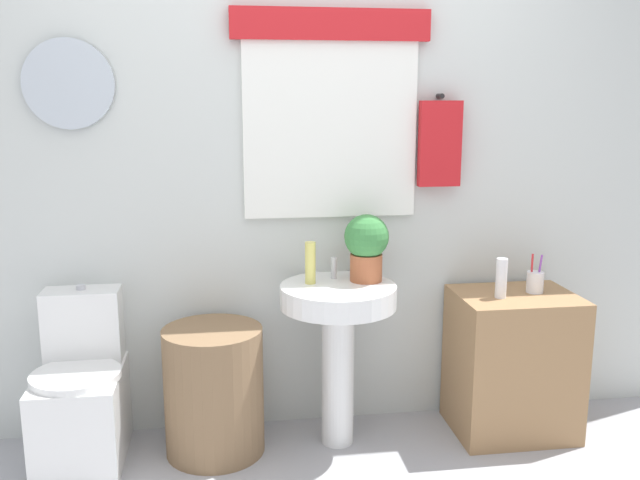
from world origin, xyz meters
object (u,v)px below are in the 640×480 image
at_px(wooden_cabinet, 512,363).
at_px(soap_bottle, 310,263).
at_px(toilet, 82,396).
at_px(potted_plant, 366,244).
at_px(lotion_bottle, 501,278).
at_px(pedestal_sink, 338,324).
at_px(toothbrush_cup, 535,282).
at_px(laundry_hamper, 214,391).

distance_m(wooden_cabinet, soap_bottle, 1.10).
xyz_separation_m(toilet, potted_plant, (1.29, 0.03, 0.64)).
xyz_separation_m(soap_bottle, lotion_bottle, (0.87, -0.09, -0.08)).
xyz_separation_m(pedestal_sink, soap_bottle, (-0.12, 0.05, 0.28)).
distance_m(potted_plant, toothbrush_cup, 0.83).
bearing_deg(soap_bottle, pedestal_sink, -22.62).
distance_m(lotion_bottle, toothbrush_cup, 0.21).
relative_size(wooden_cabinet, toothbrush_cup, 3.71).
height_order(toilet, pedestal_sink, same).
bearing_deg(toilet, pedestal_sink, -1.63).
relative_size(soap_bottle, toothbrush_cup, 1.04).
relative_size(pedestal_sink, wooden_cabinet, 1.11).
xyz_separation_m(toilet, laundry_hamper, (0.58, -0.03, 0.00)).
bearing_deg(pedestal_sink, toothbrush_cup, 1.22).
relative_size(toilet, lotion_bottle, 4.12).
bearing_deg(toilet, soap_bottle, 0.97).
bearing_deg(toothbrush_cup, toilet, 179.66).
xyz_separation_m(wooden_cabinet, toothbrush_cup, (0.10, 0.02, 0.40)).
relative_size(laundry_hamper, toothbrush_cup, 3.16).
height_order(soap_bottle, toothbrush_cup, soap_bottle).
bearing_deg(lotion_bottle, potted_plant, 170.75).
distance_m(pedestal_sink, lotion_bottle, 0.78).
bearing_deg(toilet, potted_plant, 1.22).
xyz_separation_m(toilet, pedestal_sink, (1.15, -0.03, 0.29)).
height_order(laundry_hamper, toothbrush_cup, toothbrush_cup).
relative_size(laundry_hamper, pedestal_sink, 0.77).
xyz_separation_m(laundry_hamper, wooden_cabinet, (1.42, 0.00, 0.05)).
bearing_deg(pedestal_sink, soap_bottle, 157.38).
bearing_deg(lotion_bottle, toilet, 177.82).
bearing_deg(lotion_bottle, toothbrush_cup, 17.11).
relative_size(potted_plant, toothbrush_cup, 1.67).
distance_m(laundry_hamper, potted_plant, 0.96).
bearing_deg(potted_plant, toothbrush_cup, -2.81).
distance_m(pedestal_sink, toothbrush_cup, 0.96).
height_order(pedestal_sink, wooden_cabinet, pedestal_sink).
relative_size(wooden_cabinet, potted_plant, 2.22).
height_order(toilet, toothbrush_cup, toothbrush_cup).
bearing_deg(toothbrush_cup, wooden_cabinet, -168.32).
xyz_separation_m(laundry_hamper, potted_plant, (0.71, 0.06, 0.64)).
relative_size(pedestal_sink, toothbrush_cup, 4.13).
bearing_deg(laundry_hamper, pedestal_sink, 0.00).
bearing_deg(potted_plant, soap_bottle, -177.80).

